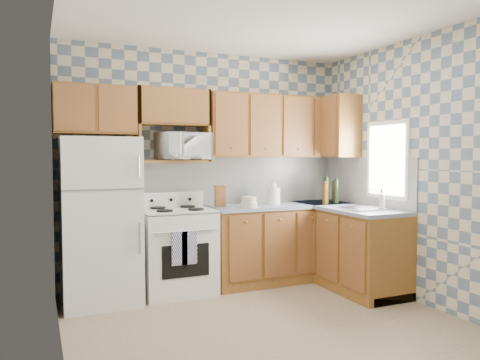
# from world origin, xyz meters

# --- Properties ---
(floor) EXTENTS (3.40, 3.40, 0.00)m
(floor) POSITION_xyz_m (0.00, 0.00, 0.00)
(floor) COLOR #806B4F
(floor) RESTS_ON ground
(back_wall) EXTENTS (3.40, 0.02, 2.70)m
(back_wall) POSITION_xyz_m (0.00, 1.60, 1.35)
(back_wall) COLOR slate
(back_wall) RESTS_ON ground
(right_wall) EXTENTS (0.02, 3.20, 2.70)m
(right_wall) POSITION_xyz_m (1.70, 0.00, 1.35)
(right_wall) COLOR slate
(right_wall) RESTS_ON ground
(backsplash_back) EXTENTS (2.60, 0.02, 0.56)m
(backsplash_back) POSITION_xyz_m (0.40, 1.59, 1.20)
(backsplash_back) COLOR white
(backsplash_back) RESTS_ON back_wall
(backsplash_right) EXTENTS (0.02, 1.60, 0.56)m
(backsplash_right) POSITION_xyz_m (1.69, 0.80, 1.20)
(backsplash_right) COLOR white
(backsplash_right) RESTS_ON right_wall
(refrigerator) EXTENTS (0.75, 0.70, 1.68)m
(refrigerator) POSITION_xyz_m (-1.27, 1.25, 0.84)
(refrigerator) COLOR white
(refrigerator) RESTS_ON floor
(stove_body) EXTENTS (0.76, 0.65, 0.90)m
(stove_body) POSITION_xyz_m (-0.47, 1.28, 0.45)
(stove_body) COLOR white
(stove_body) RESTS_ON floor
(cooktop) EXTENTS (0.76, 0.65, 0.02)m
(cooktop) POSITION_xyz_m (-0.47, 1.28, 0.91)
(cooktop) COLOR silver
(cooktop) RESTS_ON stove_body
(backguard) EXTENTS (0.76, 0.08, 0.17)m
(backguard) POSITION_xyz_m (-0.47, 1.55, 1.00)
(backguard) COLOR white
(backguard) RESTS_ON cooktop
(dish_towel_left) EXTENTS (0.16, 0.02, 0.34)m
(dish_towel_left) POSITION_xyz_m (-0.54, 0.93, 0.56)
(dish_towel_left) COLOR navy
(dish_towel_left) RESTS_ON stove_body
(dish_towel_right) EXTENTS (0.16, 0.02, 0.34)m
(dish_towel_right) POSITION_xyz_m (-0.44, 0.93, 0.56)
(dish_towel_right) COLOR navy
(dish_towel_right) RESTS_ON stove_body
(base_cabinets_back) EXTENTS (1.75, 0.60, 0.88)m
(base_cabinets_back) POSITION_xyz_m (0.82, 1.30, 0.44)
(base_cabinets_back) COLOR brown
(base_cabinets_back) RESTS_ON floor
(base_cabinets_right) EXTENTS (0.60, 1.60, 0.88)m
(base_cabinets_right) POSITION_xyz_m (1.40, 0.80, 0.44)
(base_cabinets_right) COLOR brown
(base_cabinets_right) RESTS_ON floor
(countertop_back) EXTENTS (1.77, 0.63, 0.04)m
(countertop_back) POSITION_xyz_m (0.82, 1.30, 0.90)
(countertop_back) COLOR slate
(countertop_back) RESTS_ON base_cabinets_back
(countertop_right) EXTENTS (0.63, 1.60, 0.04)m
(countertop_right) POSITION_xyz_m (1.40, 0.80, 0.90)
(countertop_right) COLOR slate
(countertop_right) RESTS_ON base_cabinets_right
(upper_cabinets_back) EXTENTS (1.75, 0.33, 0.74)m
(upper_cabinets_back) POSITION_xyz_m (0.82, 1.44, 1.85)
(upper_cabinets_back) COLOR brown
(upper_cabinets_back) RESTS_ON back_wall
(upper_cabinets_fridge) EXTENTS (0.82, 0.33, 0.50)m
(upper_cabinets_fridge) POSITION_xyz_m (-1.29, 1.44, 1.97)
(upper_cabinets_fridge) COLOR brown
(upper_cabinets_fridge) RESTS_ON back_wall
(upper_cabinets_right) EXTENTS (0.33, 0.70, 0.74)m
(upper_cabinets_right) POSITION_xyz_m (1.53, 1.25, 1.85)
(upper_cabinets_right) COLOR brown
(upper_cabinets_right) RESTS_ON right_wall
(microwave_shelf) EXTENTS (0.80, 0.33, 0.03)m
(microwave_shelf) POSITION_xyz_m (-0.47, 1.44, 1.44)
(microwave_shelf) COLOR brown
(microwave_shelf) RESTS_ON back_wall
(microwave) EXTENTS (0.62, 0.49, 0.30)m
(microwave) POSITION_xyz_m (-0.35, 1.39, 1.60)
(microwave) COLOR white
(microwave) RESTS_ON microwave_shelf
(sink) EXTENTS (0.48, 0.40, 0.03)m
(sink) POSITION_xyz_m (1.40, 0.45, 0.93)
(sink) COLOR #B7B7BC
(sink) RESTS_ON countertop_right
(window) EXTENTS (0.02, 0.66, 0.86)m
(window) POSITION_xyz_m (1.69, 0.45, 1.45)
(window) COLOR white
(window) RESTS_ON right_wall
(bottle_0) EXTENTS (0.07, 0.07, 0.31)m
(bottle_0) POSITION_xyz_m (1.36, 1.14, 1.07)
(bottle_0) COLOR black
(bottle_0) RESTS_ON countertop_back
(bottle_1) EXTENTS (0.07, 0.07, 0.29)m
(bottle_1) POSITION_xyz_m (1.46, 1.08, 1.06)
(bottle_1) COLOR black
(bottle_1) RESTS_ON countertop_back
(bottle_2) EXTENTS (0.07, 0.07, 0.26)m
(bottle_2) POSITION_xyz_m (1.51, 1.18, 1.05)
(bottle_2) COLOR #50300D
(bottle_2) RESTS_ON countertop_back
(bottle_3) EXTENTS (0.07, 0.07, 0.24)m
(bottle_3) POSITION_xyz_m (1.29, 1.06, 1.04)
(bottle_3) COLOR #50300D
(bottle_3) RESTS_ON countertop_back
(knife_block) EXTENTS (0.13, 0.13, 0.24)m
(knife_block) POSITION_xyz_m (0.05, 1.32, 1.04)
(knife_block) COLOR brown
(knife_block) RESTS_ON countertop_back
(electric_kettle) EXTENTS (0.16, 0.16, 0.20)m
(electric_kettle) POSITION_xyz_m (0.72, 1.29, 1.02)
(electric_kettle) COLOR white
(electric_kettle) RESTS_ON countertop_back
(food_containers) EXTENTS (0.19, 0.19, 0.12)m
(food_containers) POSITION_xyz_m (0.30, 1.08, 0.98)
(food_containers) COLOR beige
(food_containers) RESTS_ON countertop_back
(soap_bottle) EXTENTS (0.06, 0.06, 0.17)m
(soap_bottle) POSITION_xyz_m (1.52, 0.33, 1.01)
(soap_bottle) COLOR beige
(soap_bottle) RESTS_ON countertop_right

